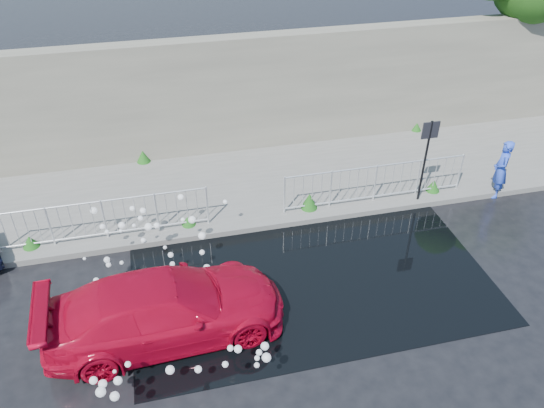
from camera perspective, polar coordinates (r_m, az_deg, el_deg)
The scene contains 12 objects.
ground at distance 11.53m, azimuth 3.07°, elevation -11.39°, with size 90.00×90.00×0.00m, color black.
pavement at distance 15.25m, azimuth -2.06°, elevation 2.15°, with size 30.00×4.00×0.15m, color #5C5B57.
curb at distance 13.64m, azimuth -0.36°, elevation -2.26°, with size 30.00×0.25×0.16m, color #5C5B57.
retaining_wall at distance 16.31m, azimuth -3.79°, elevation 11.66°, with size 30.00×0.60×3.50m, color #615D51.
puddle at distance 12.31m, azimuth 4.05°, elevation -7.69°, with size 8.00×5.00×0.01m, color black.
sign_post at distance 14.20m, azimuth 16.35°, elevation 5.74°, with size 0.45×0.06×2.50m.
railing_left at distance 13.41m, azimuth -17.62°, elevation -1.43°, with size 5.05×0.05×1.10m.
railing_right at distance 14.38m, azimuth 11.04°, elevation 2.35°, with size 5.05×0.05×1.10m.
weeds at distance 14.67m, azimuth -1.79°, elevation 1.89°, with size 12.17×3.93×0.45m.
water_spray at distance 11.36m, azimuth -11.14°, elevation -7.80°, with size 3.47×5.52×1.01m.
red_car at distance 10.81m, azimuth -11.38°, elevation -10.94°, with size 1.92×4.72×1.37m, color #A80620.
person at distance 15.74m, azimuth 23.39°, elevation 3.45°, with size 0.62×0.40×1.69m, color blue.
Camera 1 is at (-2.42, -7.59, 8.33)m, focal length 35.00 mm.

